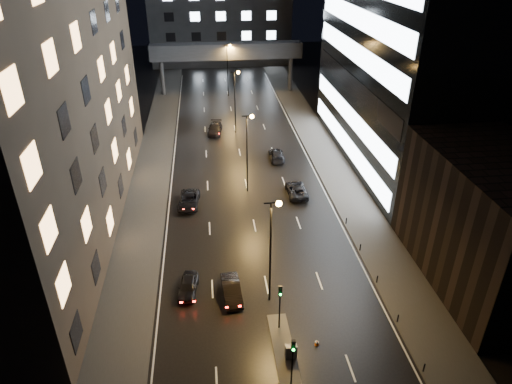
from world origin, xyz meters
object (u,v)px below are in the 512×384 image
at_px(car_away_a, 188,286).
at_px(utility_cabinet, 291,351).
at_px(car_away_b, 232,290).
at_px(car_away_d, 215,129).
at_px(car_toward_b, 276,155).
at_px(car_away_c, 189,200).
at_px(car_toward_a, 296,190).

distance_m(car_away_a, utility_cabinet, 11.54).
distance_m(car_away_b, car_away_d, 39.24).
bearing_deg(car_toward_b, car_away_d, -50.93).
xyz_separation_m(car_away_a, car_away_b, (3.87, -1.02, 0.05)).
bearing_deg(car_away_c, utility_cabinet, -65.81).
xyz_separation_m(car_away_b, car_toward_a, (9.27, 17.59, -0.03)).
relative_size(car_away_c, car_toward_a, 1.02).
distance_m(car_toward_a, car_toward_b, 10.61).
height_order(car_away_a, car_toward_b, car_toward_b).
bearing_deg(car_away_b, car_away_d, 85.54).
relative_size(car_away_c, utility_cabinet, 4.09).
xyz_separation_m(car_away_d, utility_cabinet, (4.08, -46.67, 0.02)).
bearing_deg(car_away_d, utility_cabinet, -77.59).
height_order(car_away_d, car_toward_b, car_away_d).
relative_size(car_toward_a, utility_cabinet, 4.01).
relative_size(car_toward_a, car_toward_b, 1.03).
bearing_deg(car_away_a, utility_cabinet, -39.76).
height_order(car_toward_a, utility_cabinet, utility_cabinet).
bearing_deg(car_away_b, car_away_a, 160.62).
height_order(car_away_c, utility_cabinet, car_away_c).
distance_m(car_away_a, car_toward_a, 21.15).
bearing_deg(car_away_b, car_away_c, 99.20).
xyz_separation_m(car_away_b, car_toward_b, (8.38, 28.17, -0.02)).
distance_m(car_away_b, car_toward_b, 29.39).
bearing_deg(car_toward_a, car_away_c, 4.45).
xyz_separation_m(car_toward_a, car_toward_b, (-0.89, 10.57, 0.01)).
relative_size(car_away_b, car_toward_b, 0.90).
distance_m(car_away_a, car_toward_b, 29.78).
distance_m(car_away_c, car_toward_b, 17.06).
relative_size(car_away_a, car_away_c, 0.77).
height_order(car_away_c, car_away_d, car_away_d).
bearing_deg(car_toward_b, utility_cabinet, 84.65).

